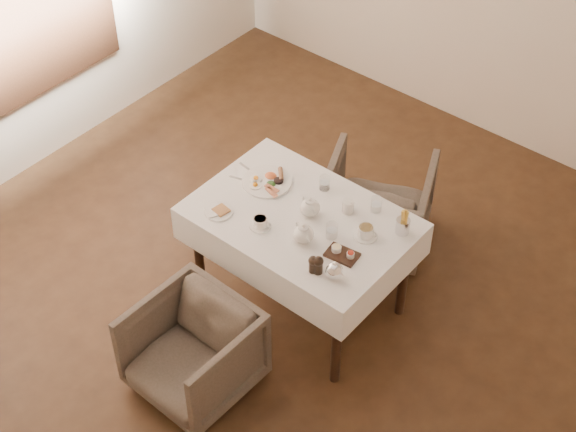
% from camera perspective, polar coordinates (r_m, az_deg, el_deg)
% --- Properties ---
extents(table, '(1.28, 0.88, 0.75)m').
position_cam_1_polar(table, '(5.25, 0.83, -0.96)').
color(table, black).
rests_on(table, ground).
extents(armchair_near, '(0.65, 0.67, 0.59)m').
position_cam_1_polar(armchair_near, '(5.10, -6.19, -8.72)').
color(armchair_near, '#473F34').
rests_on(armchair_near, ground).
extents(armchair_far, '(0.90, 0.91, 0.64)m').
position_cam_1_polar(armchair_far, '(5.92, 5.79, 0.72)').
color(armchair_far, '#473F34').
rests_on(armchair_far, ground).
extents(breakfast_plate, '(0.31, 0.31, 0.04)m').
position_cam_1_polar(breakfast_plate, '(5.39, -1.32, 2.29)').
color(breakfast_plate, white).
rests_on(breakfast_plate, table).
extents(side_plate, '(0.18, 0.17, 0.02)m').
position_cam_1_polar(side_plate, '(5.20, -4.57, 0.32)').
color(side_plate, white).
rests_on(side_plate, table).
extents(teapot_centre, '(0.20, 0.18, 0.13)m').
position_cam_1_polar(teapot_centre, '(5.13, 1.42, 0.62)').
color(teapot_centre, white).
rests_on(teapot_centre, table).
extents(teapot_front, '(0.20, 0.19, 0.13)m').
position_cam_1_polar(teapot_front, '(4.97, 1.00, -1.10)').
color(teapot_front, white).
rests_on(teapot_front, table).
extents(creamer, '(0.08, 0.08, 0.08)m').
position_cam_1_polar(creamer, '(5.18, 3.91, 0.63)').
color(creamer, white).
rests_on(creamer, table).
extents(teacup_near, '(0.13, 0.13, 0.06)m').
position_cam_1_polar(teacup_near, '(5.09, -1.80, -0.43)').
color(teacup_near, white).
rests_on(teacup_near, table).
extents(teacup_far, '(0.14, 0.14, 0.07)m').
position_cam_1_polar(teacup_far, '(5.04, 5.05, -1.04)').
color(teacup_far, white).
rests_on(teacup_far, table).
extents(glass_left, '(0.07, 0.07, 0.09)m').
position_cam_1_polar(glass_left, '(5.32, 2.39, 2.16)').
color(glass_left, silver).
rests_on(glass_left, table).
extents(glass_mid, '(0.08, 0.08, 0.10)m').
position_cam_1_polar(glass_mid, '(5.02, 2.85, -0.94)').
color(glass_mid, silver).
rests_on(glass_mid, table).
extents(glass_right, '(0.07, 0.07, 0.09)m').
position_cam_1_polar(glass_right, '(5.20, 5.73, 0.75)').
color(glass_right, silver).
rests_on(glass_right, table).
extents(condiment_board, '(0.20, 0.14, 0.05)m').
position_cam_1_polar(condiment_board, '(4.94, 3.51, -2.44)').
color(condiment_board, black).
rests_on(condiment_board, table).
extents(pepper_mill_left, '(0.06, 0.06, 0.11)m').
position_cam_1_polar(pepper_mill_left, '(4.82, 1.63, -3.13)').
color(pepper_mill_left, black).
rests_on(pepper_mill_left, table).
extents(pepper_mill_right, '(0.07, 0.07, 0.12)m').
position_cam_1_polar(pepper_mill_right, '(4.81, 1.98, -3.18)').
color(pepper_mill_right, black).
rests_on(pepper_mill_right, table).
extents(silver_pot, '(0.12, 0.10, 0.13)m').
position_cam_1_polar(silver_pot, '(4.78, 3.01, -3.49)').
color(silver_pot, white).
rests_on(silver_pot, table).
extents(fries_cup, '(0.08, 0.08, 0.17)m').
position_cam_1_polar(fries_cup, '(5.06, 7.45, -0.43)').
color(fries_cup, silver).
rests_on(fries_cup, table).
extents(cutlery_fork, '(0.21, 0.04, 0.00)m').
position_cam_1_polar(cutlery_fork, '(5.48, -2.44, 2.95)').
color(cutlery_fork, silver).
rests_on(cutlery_fork, table).
extents(cutlery_knife, '(0.18, 0.07, 0.00)m').
position_cam_1_polar(cutlery_knife, '(5.41, -2.91, 2.35)').
color(cutlery_knife, silver).
rests_on(cutlery_knife, table).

